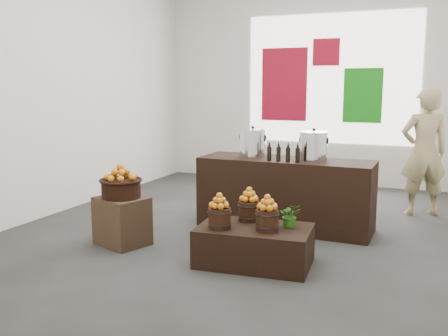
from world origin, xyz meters
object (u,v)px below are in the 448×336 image
at_px(stock_pot_center, 313,147).
at_px(shopper, 424,152).
at_px(wicker_basket, 121,189).
at_px(counter, 285,194).
at_px(display_table, 254,246).
at_px(crate, 122,221).
at_px(stock_pot_left, 253,144).

relative_size(stock_pot_center, shopper, 0.19).
distance_m(wicker_basket, counter, 2.16).
bearing_deg(display_table, wicker_basket, 174.11).
height_order(crate, stock_pot_center, stock_pot_center).
relative_size(wicker_basket, counter, 0.20).
height_order(display_table, counter, counter).
xyz_separation_m(crate, wicker_basket, (0.00, 0.00, 0.39)).
bearing_deg(crate, counter, 41.93).
bearing_deg(stock_pot_left, crate, -128.14).
bearing_deg(display_table, stock_pot_left, 105.34).
bearing_deg(stock_pot_left, shopper, 34.11).
bearing_deg(counter, stock_pot_center, 0.00).
relative_size(stock_pot_left, shopper, 0.19).
relative_size(counter, stock_pot_left, 6.47).
bearing_deg(stock_pot_center, display_table, -100.98).
relative_size(counter, stock_pot_center, 6.47).
height_order(stock_pot_left, shopper, shopper).
distance_m(crate, stock_pot_center, 2.56).
height_order(counter, stock_pot_left, stock_pot_left).
distance_m(crate, shopper, 4.40).
bearing_deg(stock_pot_center, wicker_basket, -143.89).
relative_size(display_table, stock_pot_left, 3.36).
bearing_deg(display_table, counter, 88.08).
height_order(display_table, shopper, shopper).
xyz_separation_m(display_table, shopper, (1.58, 2.91, 0.73)).
height_order(crate, counter, counter).
bearing_deg(wicker_basket, stock_pot_center, 36.11).
bearing_deg(shopper, crate, 19.98).
xyz_separation_m(display_table, counter, (-0.08, 1.46, 0.26)).
bearing_deg(stock_pot_center, crate, -143.89).
height_order(crate, wicker_basket, wicker_basket).
bearing_deg(shopper, counter, 19.56).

